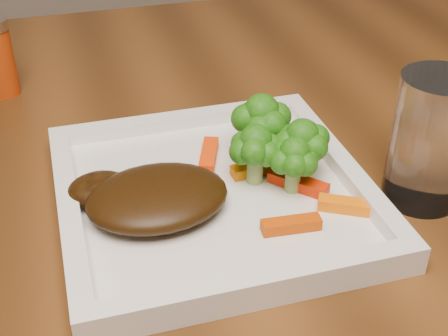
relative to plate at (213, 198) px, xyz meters
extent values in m
cube|color=white|center=(0.00, 0.00, 0.00)|extent=(0.27, 0.27, 0.01)
ellipsoid|color=#341E07|center=(-0.05, -0.01, 0.02)|extent=(0.13, 0.10, 0.03)
cube|color=#C94203|center=(0.05, -0.07, 0.01)|extent=(0.05, 0.02, 0.01)
cube|color=orange|center=(0.10, -0.06, 0.01)|extent=(0.05, 0.04, 0.01)
cube|color=#FE3D04|center=(0.01, 0.05, 0.01)|extent=(0.03, 0.06, 0.01)
cube|color=red|center=(0.08, -0.01, 0.01)|extent=(0.05, 0.05, 0.01)
cube|color=orange|center=(0.05, 0.02, 0.01)|extent=(0.05, 0.02, 0.01)
cylinder|color=white|center=(0.18, -0.04, 0.05)|extent=(0.08, 0.08, 0.12)
camera|label=1|loc=(-0.12, -0.44, 0.33)|focal=50.00mm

